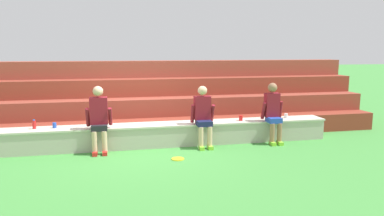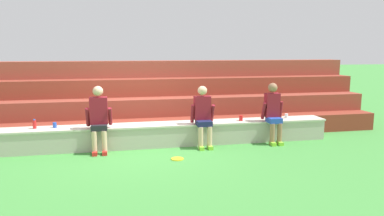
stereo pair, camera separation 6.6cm
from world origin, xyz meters
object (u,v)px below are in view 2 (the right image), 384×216
Objects in this scene: water_bottle_mid_right at (34,124)px; person_center at (273,111)px; person_left_of_center at (203,114)px; plastic_cup_left_end at (286,116)px; person_far_left at (99,117)px; plastic_cup_middle at (55,125)px; frisbee at (177,159)px; plastic_cup_right_end at (241,118)px.

person_center is at bearing -3.62° from water_bottle_mid_right.
person_left_of_center is 2.27m from plastic_cup_left_end.
plastic_cup_left_end is (4.54, 0.35, -0.21)m from person_far_left.
person_center is 5.01m from plastic_cup_middle.
water_bottle_mid_right is (-1.38, 0.34, -0.17)m from person_far_left.
plastic_cup_middle reaches higher than frisbee.
person_left_of_center is 1.35m from frisbee.
frisbee is at bearing -161.05° from person_center.
person_far_left is 1.94m from frisbee.
person_far_left is 12.28× the size of plastic_cup_middle.
person_far_left is 12.79× the size of plastic_cup_left_end.
plastic_cup_right_end is at bearing 32.34° from frisbee.
person_far_left is 3.33m from plastic_cup_right_end.
frisbee is (-1.74, -1.10, -0.57)m from plastic_cup_right_end.
water_bottle_mid_right is 1.75× the size of plastic_cup_middle.
plastic_cup_left_end is at bearing 4.25° from plastic_cup_right_end.
plastic_cup_right_end is (4.28, -0.08, 0.01)m from plastic_cup_middle.
person_far_left is at bearing -13.81° from water_bottle_mid_right.
person_center is 12.19× the size of plastic_cup_middle.
person_left_of_center is 12.37× the size of plastic_cup_left_end.
person_far_left is 5.51× the size of frisbee.
person_center is at bearing -145.96° from plastic_cup_left_end.
plastic_cup_middle is at bearing 154.98° from frisbee.
plastic_cup_middle is (-5.51, -0.01, 0.00)m from plastic_cup_left_end.
plastic_cup_left_end is at bearing 34.04° from person_center.
person_far_left is 4.56m from plastic_cup_left_end.
person_left_of_center is 1.71m from person_center.
person_center reaches higher than water_bottle_mid_right.
person_far_left is at bearing -19.48° from plastic_cup_middle.
frisbee is (1.57, -0.84, -0.77)m from person_far_left.
plastic_cup_right_end is at bearing 159.71° from person_center.
person_center is at bearing -0.21° from person_left_of_center.
person_left_of_center is at bearing -5.19° from water_bottle_mid_right.
water_bottle_mid_right is 1.61× the size of plastic_cup_right_end.
person_center is 5.47× the size of frisbee.
frisbee is at bearing -21.82° from water_bottle_mid_right.
person_far_left is 4.02m from person_center.
plastic_cup_middle is (-4.99, 0.35, -0.20)m from person_center.
person_left_of_center reaches higher than plastic_cup_middle.
plastic_cup_right_end reaches higher than frisbee.
person_left_of_center is 11.87× the size of plastic_cup_middle.
person_far_left is 7.02× the size of water_bottle_mid_right.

